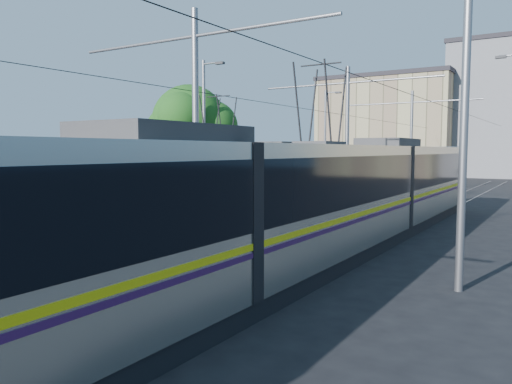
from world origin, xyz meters
The scene contains 11 objects.
platform centered at (0.00, 17.00, 0.15)m, with size 4.00×50.00×0.30m, color gray.
tactile_strip_left centered at (-1.45, 17.00, 0.30)m, with size 0.70×50.00×0.01m, color gray.
tactile_strip_right centered at (1.45, 17.00, 0.30)m, with size 0.70×50.00×0.01m, color gray.
rails centered at (0.00, 17.00, 0.02)m, with size 8.71×70.00×0.03m.
tram_left centered at (-3.60, 14.04, 1.71)m, with size 2.43×28.46×5.50m.
tram_right centered at (3.60, 8.98, 1.86)m, with size 2.43×31.12×5.50m.
catenary centered at (0.00, 14.15, 4.52)m, with size 9.20×70.00×7.00m.
street_lamps centered at (0.00, 21.00, 4.18)m, with size 15.18×38.22×8.00m.
shelter centered at (0.40, 16.45, 1.37)m, with size 0.63×0.96×2.04m.
tree centered at (-9.12, 19.25, 4.71)m, with size 4.79×4.43×6.96m.
building_left centered at (-10.00, 60.00, 6.18)m, with size 16.32×12.24×12.33m.
Camera 1 is at (9.47, -3.73, 3.16)m, focal length 35.00 mm.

